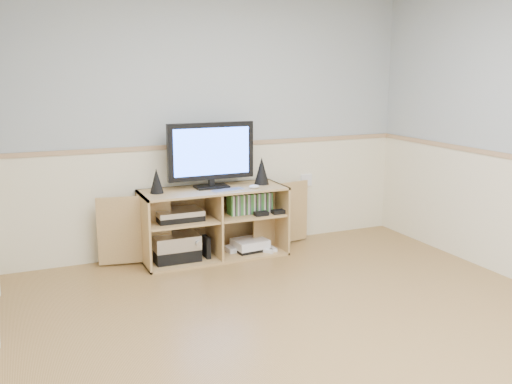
% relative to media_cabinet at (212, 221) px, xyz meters
% --- Properties ---
extents(room, '(4.04, 4.54, 2.54)m').
position_rel_media_cabinet_xyz_m(room, '(0.05, -1.90, 0.88)').
color(room, '#AB854C').
rests_on(room, ground).
extents(media_cabinet, '(2.09, 0.50, 0.65)m').
position_rel_media_cabinet_xyz_m(media_cabinet, '(0.00, 0.00, 0.00)').
color(media_cabinet, tan).
rests_on(media_cabinet, floor).
extents(monitor, '(0.82, 0.18, 0.60)m').
position_rel_media_cabinet_xyz_m(monitor, '(-0.00, -0.01, 0.64)').
color(monitor, black).
rests_on(monitor, media_cabinet).
extents(speaker_left, '(0.12, 0.12, 0.22)m').
position_rel_media_cabinet_xyz_m(speaker_left, '(-0.52, -0.04, 0.43)').
color(speaker_left, black).
rests_on(speaker_left, media_cabinet).
extents(speaker_right, '(0.14, 0.14, 0.26)m').
position_rel_media_cabinet_xyz_m(speaker_right, '(0.49, -0.04, 0.45)').
color(speaker_right, black).
rests_on(speaker_right, media_cabinet).
extents(keyboard, '(0.30, 0.16, 0.01)m').
position_rel_media_cabinet_xyz_m(keyboard, '(0.09, -0.20, 0.32)').
color(keyboard, silver).
rests_on(keyboard, media_cabinet).
extents(mouse, '(0.10, 0.08, 0.04)m').
position_rel_media_cabinet_xyz_m(mouse, '(0.35, -0.20, 0.34)').
color(mouse, white).
rests_on(mouse, media_cabinet).
extents(av_components, '(0.50, 0.30, 0.47)m').
position_rel_media_cabinet_xyz_m(av_components, '(-0.36, -0.06, -0.11)').
color(av_components, black).
rests_on(av_components, media_cabinet).
extents(game_consoles, '(0.46, 0.30, 0.11)m').
position_rel_media_cabinet_xyz_m(game_consoles, '(0.34, -0.07, -0.26)').
color(game_consoles, white).
rests_on(game_consoles, media_cabinet).
extents(game_cases, '(0.42, 0.14, 0.19)m').
position_rel_media_cabinet_xyz_m(game_cases, '(0.35, -0.08, 0.15)').
color(game_cases, '#3F8C3F').
rests_on(game_cases, media_cabinet).
extents(wall_outlet, '(0.12, 0.03, 0.12)m').
position_rel_media_cabinet_xyz_m(wall_outlet, '(1.10, 0.20, 0.27)').
color(wall_outlet, white).
rests_on(wall_outlet, wall_back).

